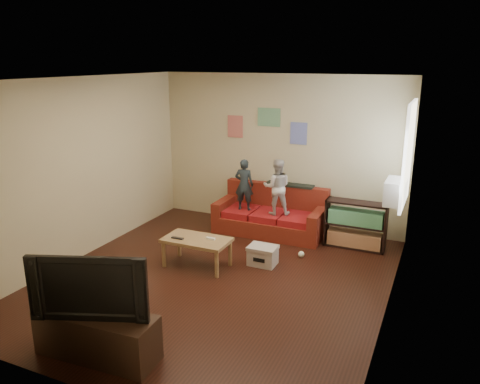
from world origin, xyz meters
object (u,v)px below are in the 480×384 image
at_px(bookshelf, 355,227).
at_px(file_box, 263,255).
at_px(tv_stand, 97,335).
at_px(child_a, 244,185).
at_px(television, 92,284).
at_px(sofa, 271,216).
at_px(coffee_table, 197,243).
at_px(child_b, 277,187).

xyz_separation_m(bookshelf, file_box, (-1.11, -1.22, -0.20)).
bearing_deg(tv_stand, child_a, 87.93).
bearing_deg(television, sofa, 64.26).
height_order(bookshelf, tv_stand, bookshelf).
xyz_separation_m(coffee_table, file_box, (0.86, 0.45, -0.22)).
xyz_separation_m(sofa, television, (-0.36, -4.10, 0.54)).
bearing_deg(child_b, file_box, 79.92).
distance_m(coffee_table, tv_stand, 2.31).
height_order(bookshelf, file_box, bookshelf).
relative_size(child_b, television, 0.81).
height_order(child_a, file_box, child_a).
relative_size(coffee_table, bookshelf, 1.00).
distance_m(child_a, bookshelf, 2.00).
bearing_deg(sofa, file_box, -74.68).
relative_size(child_b, tv_stand, 0.75).
distance_m(sofa, bookshelf, 1.49).
height_order(sofa, coffee_table, sofa).
distance_m(child_b, tv_stand, 4.01).
xyz_separation_m(coffee_table, tv_stand, (0.13, -2.30, -0.13)).
height_order(sofa, tv_stand, sofa).
bearing_deg(tv_stand, bookshelf, 61.74).
distance_m(coffee_table, bookshelf, 2.58).
bearing_deg(tv_stand, television, 0.00).
bearing_deg(sofa, television, -95.03).
distance_m(bookshelf, television, 4.40).
height_order(child_a, bookshelf, child_a).
xyz_separation_m(tv_stand, television, (0.00, 0.00, 0.58)).
xyz_separation_m(child_a, television, (0.09, -3.93, -0.03)).
bearing_deg(child_a, sofa, -169.47).
relative_size(sofa, coffee_table, 1.96).
bearing_deg(file_box, tv_stand, -104.85).
relative_size(child_a, television, 0.77).
distance_m(sofa, coffee_table, 1.86).
distance_m(coffee_table, television, 2.35).
xyz_separation_m(file_box, tv_stand, (-0.73, -2.75, 0.09)).
height_order(sofa, bookshelf, sofa).
relative_size(coffee_table, file_box, 2.30).
height_order(sofa, child_a, child_a).
bearing_deg(coffee_table, tv_stand, -86.80).
bearing_deg(television, bookshelf, 44.43).
relative_size(child_a, coffee_table, 0.94).
bearing_deg(file_box, coffee_table, -152.50).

